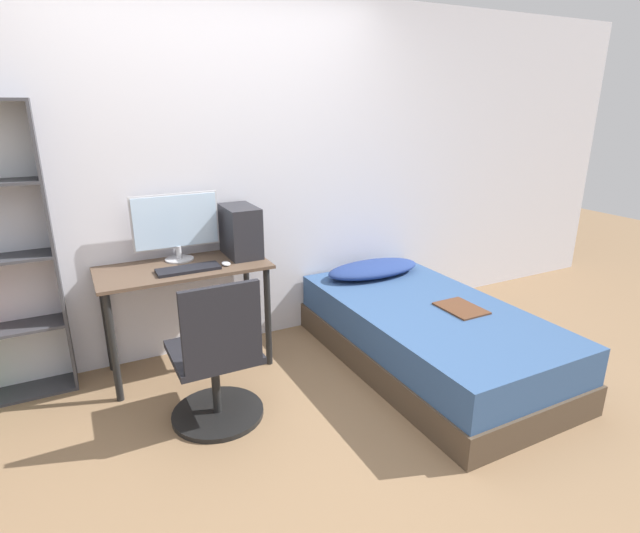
% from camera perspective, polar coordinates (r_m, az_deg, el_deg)
% --- Properties ---
extents(ground_plane, '(14.00, 14.00, 0.00)m').
position_cam_1_polar(ground_plane, '(2.89, -1.92, -19.56)').
color(ground_plane, '#846647').
extents(wall_back, '(8.00, 0.05, 2.50)m').
position_cam_1_polar(wall_back, '(3.63, -11.80, 9.71)').
color(wall_back, silver).
rests_on(wall_back, ground_plane).
extents(desk, '(1.10, 0.52, 0.74)m').
position_cam_1_polar(desk, '(3.44, -15.19, -1.94)').
color(desk, brown).
rests_on(desk, ground_plane).
extents(office_chair, '(0.54, 0.54, 0.89)m').
position_cam_1_polar(office_chair, '(2.93, -11.66, -11.43)').
color(office_chair, black).
rests_on(office_chair, ground_plane).
extents(bed, '(1.05, 1.96, 0.44)m').
position_cam_1_polar(bed, '(3.60, 12.27, -7.70)').
color(bed, '#4C3D2D').
rests_on(bed, ground_plane).
extents(pillow, '(0.80, 0.36, 0.11)m').
position_cam_1_polar(pillow, '(4.03, 6.11, -0.26)').
color(pillow, navy).
rests_on(pillow, bed).
extents(magazine, '(0.24, 0.32, 0.01)m').
position_cam_1_polar(magazine, '(3.51, 15.82, -4.61)').
color(magazine, '#56331E').
rests_on(magazine, bed).
extents(monitor, '(0.57, 0.19, 0.46)m').
position_cam_1_polar(monitor, '(3.48, -16.12, 4.66)').
color(monitor, '#B7B7BC').
rests_on(monitor, desk).
extents(keyboard, '(0.40, 0.15, 0.02)m').
position_cam_1_polar(keyboard, '(3.30, -14.82, -0.29)').
color(keyboard, black).
rests_on(keyboard, desk).
extents(pc_tower, '(0.21, 0.35, 0.35)m').
position_cam_1_polar(pc_tower, '(3.51, -9.08, 4.03)').
color(pc_tower, '#232328').
rests_on(pc_tower, desk).
extents(mouse, '(0.06, 0.09, 0.02)m').
position_cam_1_polar(mouse, '(3.36, -10.70, 0.33)').
color(mouse, silver).
rests_on(mouse, desk).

